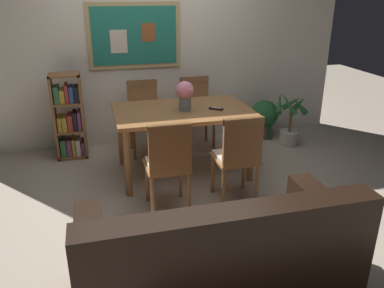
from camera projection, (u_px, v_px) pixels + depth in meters
name	position (u px, v px, depth m)	size (l,w,h in m)	color
ground_plane	(180.00, 189.00, 4.13)	(12.00, 12.00, 0.00)	tan
wall_back_with_painting	(151.00, 45.00, 5.05)	(5.20, 0.14, 2.60)	silver
dining_table	(183.00, 118.00, 4.28)	(1.48, 0.94, 0.76)	brown
dining_chair_near_left	(168.00, 160.00, 3.53)	(0.40, 0.41, 0.91)	brown
dining_chair_near_right	(238.00, 152.00, 3.69)	(0.40, 0.41, 0.91)	brown
dining_chair_far_left	(144.00, 111.00, 4.94)	(0.40, 0.41, 0.91)	brown
dining_chair_far_right	(196.00, 106.00, 5.13)	(0.40, 0.41, 0.91)	brown
leather_couch	(217.00, 259.00, 2.58)	(1.80, 0.84, 0.84)	black
bookshelf	(69.00, 119.00, 4.77)	(0.36, 0.28, 1.06)	brown
potted_ivy	(264.00, 117.00, 5.47)	(0.38, 0.38, 0.60)	#4C4742
potted_palm	(290.00, 123.00, 5.20)	(0.45, 0.44, 0.75)	#B2ADA3
flower_vase	(185.00, 93.00, 4.15)	(0.20, 0.20, 0.32)	slate
tv_remote	(216.00, 109.00, 4.23)	(0.15, 0.13, 0.02)	black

